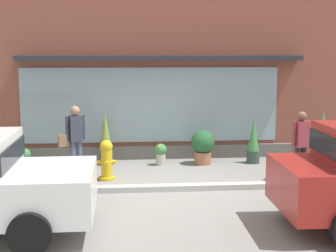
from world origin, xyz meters
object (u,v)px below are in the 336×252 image
pedestrian_passerby (301,140)px  potted_plant_window_center (203,145)px  fire_hydrant (107,159)px  potted_plant_trailing_edge (106,140)px  potted_plant_by_entrance (161,153)px  potted_plant_window_left (322,137)px  potted_plant_window_right (25,157)px  pedestrian_with_handbag (75,136)px  potted_plant_near_hydrant (253,142)px

pedestrian_passerby → potted_plant_window_center: size_ratio=1.78×
fire_hydrant → pedestrian_passerby: size_ratio=0.58×
potted_plant_trailing_edge → potted_plant_window_center: (2.49, -0.19, -0.16)m
potted_plant_trailing_edge → potted_plant_by_entrance: potted_plant_trailing_edge is taller
potted_plant_window_left → potted_plant_window_right: potted_plant_window_left is taller
potted_plant_window_center → pedestrian_with_handbag: bearing=-163.1°
fire_hydrant → potted_plant_by_entrance: (1.33, 1.34, -0.15)m
potted_plant_trailing_edge → potted_plant_window_left: (5.67, -0.18, 0.00)m
pedestrian_with_handbag → potted_plant_window_center: size_ratio=1.87×
pedestrian_with_handbag → potted_plant_near_hydrant: 4.60m
fire_hydrant → potted_plant_window_center: fire_hydrant is taller
pedestrian_with_handbag → potted_plant_window_center: 3.33m
potted_plant_window_right → potted_plant_near_hydrant: bearing=-1.6°
potted_plant_near_hydrant → potted_plant_by_entrance: bearing=-179.6°
potted_plant_window_left → potted_plant_by_entrance: 4.28m
potted_plant_window_right → pedestrian_with_handbag: bearing=-39.1°
fire_hydrant → potted_plant_trailing_edge: potted_plant_trailing_edge is taller
pedestrian_with_handbag → potted_plant_window_left: bearing=162.6°
potted_plant_window_center → potted_plant_by_entrance: size_ratio=1.59×
potted_plant_window_left → potted_plant_window_center: size_ratio=1.53×
potted_plant_window_left → potted_plant_window_center: (-3.18, -0.01, -0.16)m
potted_plant_trailing_edge → potted_plant_by_entrance: 1.46m
potted_plant_window_left → potted_plant_window_right: 7.72m
potted_plant_trailing_edge → potted_plant_window_right: 2.08m
potted_plant_window_right → potted_plant_window_left: bearing=-1.2°
potted_plant_trailing_edge → potted_plant_near_hydrant: potted_plant_trailing_edge is taller
pedestrian_passerby → potted_plant_by_entrance: size_ratio=2.83×
potted_plant_window_center → pedestrian_passerby: bearing=-43.7°
potted_plant_window_left → potted_plant_window_center: potted_plant_window_left is taller
potted_plant_trailing_edge → potted_plant_by_entrance: bearing=-8.5°
potted_plant_near_hydrant → potted_plant_window_center: 1.33m
potted_plant_by_entrance → potted_plant_window_center: bearing=1.1°
pedestrian_with_handbag → potted_plant_trailing_edge: bearing=-146.2°
potted_plant_near_hydrant → potted_plant_by_entrance: 2.43m
potted_plant_near_hydrant → potted_plant_window_center: (-1.33, 0.00, -0.07)m
fire_hydrant → potted_plant_near_hydrant: (3.75, 1.36, 0.09)m
potted_plant_near_hydrant → potted_plant_window_right: (-5.86, 0.17, -0.33)m
potted_plant_trailing_edge → potted_plant_window_left: same height
pedestrian_passerby → potted_plant_near_hydrant: (-0.59, 1.83, -0.36)m
potted_plant_by_entrance → potted_plant_window_right: bearing=177.0°
potted_plant_window_left → pedestrian_passerby: bearing=-124.4°
potted_plant_near_hydrant → potted_plant_trailing_edge: bearing=177.1°
pedestrian_with_handbag → potted_plant_near_hydrant: (4.48, 0.95, -0.40)m
fire_hydrant → potted_plant_window_left: bearing=13.8°
pedestrian_passerby → potted_plant_window_center: 2.69m
potted_plant_near_hydrant → fire_hydrant: bearing=-160.0°
fire_hydrant → potted_plant_window_right: size_ratio=1.99×
pedestrian_with_handbag → potted_plant_trailing_edge: (0.66, 1.15, -0.31)m
pedestrian_with_handbag → potted_plant_window_left: pedestrian_with_handbag is taller
fire_hydrant → potted_plant_window_center: 2.78m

